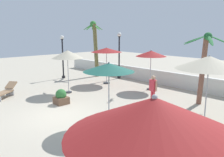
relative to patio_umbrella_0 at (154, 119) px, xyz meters
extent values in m
plane|color=#B2A893|center=(-7.70, 3.13, -2.88)|extent=(56.00, 56.00, 0.00)
cube|color=silver|center=(-7.70, 12.36, -2.36)|extent=(25.20, 0.30, 1.05)
cone|color=maroon|center=(0.00, 0.00, 0.02)|extent=(2.39, 2.39, 0.54)
sphere|color=#99999E|center=(0.00, 0.00, 0.29)|extent=(0.08, 0.08, 0.08)
cylinder|color=#333338|center=(-2.61, 7.13, -2.84)|extent=(0.46, 0.46, 0.08)
cylinder|color=#A5A5AD|center=(-2.61, 7.13, -1.63)|extent=(0.05, 0.05, 2.51)
cone|color=#B7AD93|center=(-2.61, 7.13, -0.15)|extent=(2.76, 2.76, 0.55)
sphere|color=#99999E|center=(-2.61, 7.13, 0.12)|extent=(0.08, 0.08, 0.08)
cylinder|color=#333338|center=(-5.27, 3.94, -2.84)|extent=(0.40, 0.40, 0.08)
cylinder|color=#A5A5AD|center=(-5.27, 3.94, -1.66)|extent=(0.05, 0.05, 2.43)
cone|color=#1E594C|center=(-5.27, 3.94, -0.32)|extent=(2.12, 2.12, 0.35)
sphere|color=#99999E|center=(-5.27, 3.94, -0.13)|extent=(0.08, 0.08, 0.08)
cylinder|color=#333338|center=(-11.24, 5.72, -2.84)|extent=(0.40, 0.40, 0.08)
cylinder|color=#A5A5AD|center=(-11.24, 5.72, -1.71)|extent=(0.05, 0.05, 2.34)
cone|color=#B7AD93|center=(-11.24, 5.72, -0.33)|extent=(2.01, 2.01, 0.52)
sphere|color=#99999E|center=(-11.24, 5.72, -0.07)|extent=(0.08, 0.08, 0.08)
cylinder|color=#333338|center=(-11.67, 9.44, -2.84)|extent=(0.51, 0.51, 0.08)
cylinder|color=#A5A5AD|center=(-11.67, 9.44, -1.63)|extent=(0.05, 0.05, 2.49)
cone|color=maroon|center=(-11.67, 9.44, -0.27)|extent=(2.35, 2.35, 0.33)
sphere|color=#99999E|center=(-11.67, 9.44, -0.09)|extent=(0.08, 0.08, 0.08)
cylinder|color=#333338|center=(-8.13, 10.35, -2.84)|extent=(0.42, 0.42, 0.08)
cylinder|color=#A5A5AD|center=(-8.13, 10.35, -1.69)|extent=(0.05, 0.05, 2.37)
cone|color=maroon|center=(-8.13, 10.35, -0.36)|extent=(2.08, 2.08, 0.39)
sphere|color=#99999E|center=(-8.13, 10.35, -0.15)|extent=(0.08, 0.08, 0.08)
cylinder|color=brown|center=(-14.68, 10.83, -0.56)|extent=(0.69, 0.34, 4.64)
sphere|color=#378235|center=(-15.03, 10.83, 1.75)|extent=(0.55, 0.55, 0.55)
ellipsoid|color=#378235|center=(-14.52, 10.82, 1.48)|extent=(0.91, 0.22, 0.58)
ellipsoid|color=#378235|center=(-14.89, 11.32, 1.48)|extent=(0.44, 0.93, 0.58)
ellipsoid|color=#378235|center=(-15.44, 11.14, 1.48)|extent=(0.85, 0.70, 0.58)
ellipsoid|color=#378235|center=(-15.47, 10.57, 1.48)|extent=(0.88, 0.64, 0.58)
ellipsoid|color=#378235|center=(-14.90, 10.34, 1.48)|extent=(0.42, 0.93, 0.58)
cylinder|color=brown|center=(-4.15, 9.79, -1.01)|extent=(0.43, 0.27, 3.74)
sphere|color=#236531|center=(-3.99, 9.79, 0.85)|extent=(0.44, 0.44, 0.44)
ellipsoid|color=#236531|center=(-3.29, 9.69, 0.68)|extent=(1.37, 0.39, 0.53)
ellipsoid|color=#236531|center=(-3.69, 10.43, 0.68)|extent=(0.75, 1.31, 0.53)
ellipsoid|color=#236531|center=(-4.28, 10.44, 0.68)|extent=(0.73, 1.32, 0.53)
ellipsoid|color=#236531|center=(-4.70, 9.77, 0.68)|extent=(1.36, 0.23, 0.53)
ellipsoid|color=#236531|center=(-4.35, 9.18, 0.68)|extent=(0.86, 1.27, 0.53)
ellipsoid|color=#236531|center=(-3.58, 9.21, 0.68)|extent=(0.94, 1.22, 0.53)
cylinder|color=black|center=(-15.80, 8.09, -2.78)|extent=(0.28, 0.28, 0.20)
cylinder|color=black|center=(-15.80, 8.09, -1.22)|extent=(0.12, 0.12, 3.33)
cylinder|color=black|center=(-15.80, 8.09, 0.45)|extent=(0.22, 0.22, 0.06)
sphere|color=white|center=(-15.80, 8.09, 0.61)|extent=(0.33, 0.33, 0.33)
cylinder|color=black|center=(-12.45, 11.57, -2.78)|extent=(0.28, 0.28, 0.20)
cylinder|color=black|center=(-12.45, 11.57, -1.10)|extent=(0.12, 0.12, 3.55)
cylinder|color=black|center=(-12.45, 11.57, 0.67)|extent=(0.22, 0.22, 0.06)
sphere|color=white|center=(-12.45, 11.57, 0.85)|extent=(0.35, 0.35, 0.35)
cube|color=#B7B7BC|center=(-13.19, 2.61, -2.70)|extent=(0.46, 0.37, 0.35)
cube|color=#8C6B4C|center=(-12.79, 2.09, -2.53)|extent=(1.30, 1.44, 0.08)
cube|color=#8C6B4C|center=(-13.31, 2.77, -2.24)|extent=(0.81, 0.82, 0.38)
cylinder|color=#D8333F|center=(-5.65, 7.52, -2.45)|extent=(0.12, 0.12, 0.86)
cylinder|color=#D8333F|center=(-5.81, 7.54, -2.45)|extent=(0.12, 0.12, 0.86)
cube|color=#D8333F|center=(-5.73, 7.53, -1.72)|extent=(0.40, 0.30, 0.61)
sphere|color=tan|center=(-5.73, 7.53, -1.30)|extent=(0.23, 0.23, 0.23)
cylinder|color=tan|center=(-5.49, 7.49, -1.69)|extent=(0.08, 0.08, 0.55)
cylinder|color=tan|center=(-5.96, 7.57, -1.69)|extent=(0.08, 0.08, 0.55)
cube|color=brown|center=(-9.44, 4.09, -2.68)|extent=(0.70, 0.70, 0.40)
sphere|color=#2D6B33|center=(-9.44, 4.09, -2.33)|extent=(0.60, 0.60, 0.60)
camera|label=1|loc=(1.76, -2.37, 1.12)|focal=37.61mm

